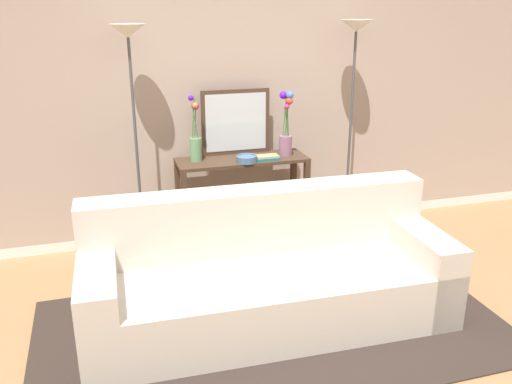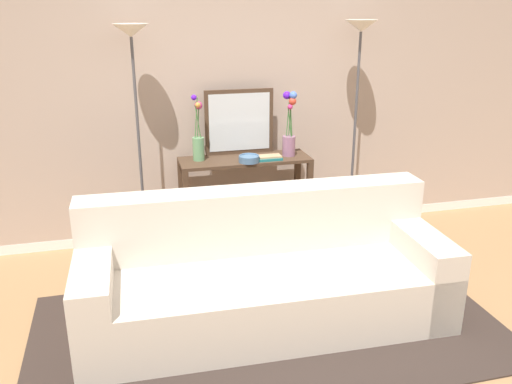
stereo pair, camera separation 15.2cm
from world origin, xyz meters
TOP-DOWN VIEW (x-y plane):
  - ground_plane at (0.00, 0.00)m, footprint 16.00×16.00m
  - back_wall at (0.00, 2.16)m, footprint 12.00×0.15m
  - area_rug at (-0.16, 0.39)m, footprint 3.16×1.66m
  - couch at (-0.16, 0.55)m, footprint 2.50×0.98m
  - console_table at (0.01, 1.80)m, footprint 1.15×0.39m
  - floor_lamp_left at (-0.89, 1.78)m, footprint 0.28×0.28m
  - floor_lamp_right at (1.03, 1.78)m, footprint 0.28×0.28m
  - wall_mirror at (-0.00, 1.96)m, footprint 0.62×0.02m
  - vase_tall_flowers at (-0.39, 1.85)m, footprint 0.10×0.12m
  - vase_short_flowers at (0.41, 1.79)m, footprint 0.12×0.13m
  - fruit_bowl at (0.02, 1.68)m, footprint 0.18×0.18m
  - book_stack at (0.21, 1.70)m, footprint 0.21×0.13m
  - book_row_under_console at (-0.24, 1.80)m, footprint 0.44×0.18m

SIDE VIEW (x-z plane):
  - ground_plane at x=0.00m, z-range -0.02..0.00m
  - area_rug at x=-0.16m, z-range 0.00..0.01m
  - book_row_under_console at x=-0.24m, z-range -0.01..0.12m
  - couch at x=-0.16m, z-range -0.13..0.75m
  - console_table at x=0.01m, z-range 0.15..0.97m
  - book_stack at x=0.21m, z-range 0.82..0.86m
  - fruit_bowl at x=0.02m, z-range 0.82..0.88m
  - vase_tall_flowers at x=-0.39m, z-range 0.72..1.29m
  - vase_short_flowers at x=0.41m, z-range 0.76..1.33m
  - wall_mirror at x=0.00m, z-range 0.82..1.40m
  - back_wall at x=0.00m, z-range 0.00..2.95m
  - floor_lamp_left at x=-0.89m, z-range 0.56..2.52m
  - floor_lamp_right at x=1.03m, z-range 0.56..2.54m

